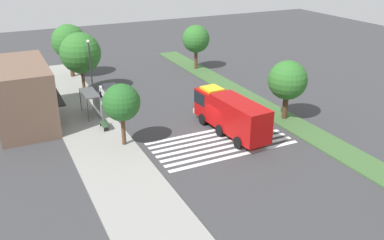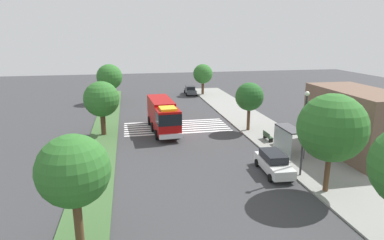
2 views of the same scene
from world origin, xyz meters
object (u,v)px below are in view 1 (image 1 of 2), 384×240
object	(u,v)px
bus_stop_shelter	(93,98)
sidewalk_tree_west	(121,103)
fire_truck	(229,112)
median_tree_west	(288,80)
street_lamp	(90,65)
median_tree_center	(196,39)
bench_near_shelter	(105,124)
sidewalk_tree_east	(69,42)
parked_car_mid	(111,93)
sidewalk_tree_center	(80,53)

from	to	relation	value
bus_stop_shelter	sidewalk_tree_west	world-z (taller)	sidewalk_tree_west
fire_truck	median_tree_west	distance (m)	7.03
median_tree_west	fire_truck	bearing A→B (deg)	91.75
street_lamp	median_tree_center	world-z (taller)	street_lamp
sidewalk_tree_west	bus_stop_shelter	bearing A→B (deg)	4.68
fire_truck	bench_near_shelter	size ratio (longest dim) A/B	6.06
bus_stop_shelter	sidewalk_tree_west	distance (m)	8.41
median_tree_center	sidewalk_tree_west	bearing A→B (deg)	138.96
bench_near_shelter	sidewalk_tree_west	world-z (taller)	sidewalk_tree_west
median_tree_center	sidewalk_tree_east	bearing A→B (deg)	76.84
parked_car_mid	bus_stop_shelter	xyz separation A→B (m)	(-3.74, 2.86, 1.01)
fire_truck	median_tree_west	xyz separation A→B (m)	(0.20, -6.71, 2.10)
fire_truck	bus_stop_shelter	bearing A→B (deg)	43.76
fire_truck	sidewalk_tree_center	world-z (taller)	sidewalk_tree_center
bench_near_shelter	parked_car_mid	bearing A→B (deg)	-20.10
sidewalk_tree_center	bus_stop_shelter	bearing A→B (deg)	175.09
bench_near_shelter	median_tree_west	xyz separation A→B (m)	(-5.43, -17.10, 3.54)
bench_near_shelter	bus_stop_shelter	bearing A→B (deg)	0.39
fire_truck	street_lamp	distance (m)	17.35
parked_car_mid	median_tree_center	xyz separation A→B (m)	(7.08, -14.27, 3.44)
median_tree_west	median_tree_center	size ratio (longest dim) A/B	0.98
fire_truck	parked_car_mid	world-z (taller)	fire_truck
bus_stop_shelter	sidewalk_tree_center	world-z (taller)	sidewalk_tree_center
bus_stop_shelter	sidewalk_tree_center	distance (m)	8.28
bus_stop_shelter	median_tree_west	size ratio (longest dim) A/B	0.59
sidewalk_tree_center	parked_car_mid	bearing A→B (deg)	-151.07
street_lamp	sidewalk_tree_west	world-z (taller)	street_lamp
bus_stop_shelter	median_tree_west	distance (m)	19.68
parked_car_mid	sidewalk_tree_center	world-z (taller)	sidewalk_tree_center
sidewalk_tree_west	fire_truck	bearing A→B (deg)	-98.94
fire_truck	bus_stop_shelter	distance (m)	14.19
bench_near_shelter	sidewalk_tree_center	xyz separation A→B (m)	(11.71, -0.64, 4.23)
fire_truck	sidewalk_tree_east	world-z (taller)	sidewalk_tree_east
bus_stop_shelter	street_lamp	size ratio (longest dim) A/B	0.52
parked_car_mid	street_lamp	bearing A→B (deg)	61.37
bench_near_shelter	street_lamp	size ratio (longest dim) A/B	0.24
fire_truck	parked_car_mid	distance (m)	15.40
parked_car_mid	median_tree_center	bearing A→B (deg)	-60.83
bench_near_shelter	sidewalk_tree_center	world-z (taller)	sidewalk_tree_center
bus_stop_shelter	sidewalk_tree_west	bearing A→B (deg)	-175.32
fire_truck	bench_near_shelter	distance (m)	11.91
fire_truck	median_tree_west	bearing A→B (deg)	-91.75
sidewalk_tree_west	median_tree_west	size ratio (longest dim) A/B	0.93
parked_car_mid	sidewalk_tree_west	xyz separation A→B (m)	(-11.83, 2.20, 3.18)
fire_truck	sidewalk_tree_west	world-z (taller)	sidewalk_tree_west
bench_near_shelter	median_tree_west	bearing A→B (deg)	-107.60
bench_near_shelter	median_tree_west	size ratio (longest dim) A/B	0.27
fire_truck	bus_stop_shelter	world-z (taller)	fire_truck
parked_car_mid	sidewalk_tree_east	xyz separation A→B (m)	(10.93, 2.20, 3.90)
parked_car_mid	bench_near_shelter	size ratio (longest dim) A/B	3.01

